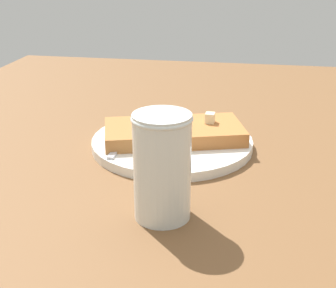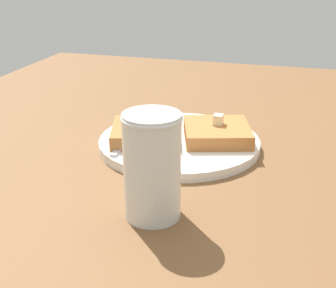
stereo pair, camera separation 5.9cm
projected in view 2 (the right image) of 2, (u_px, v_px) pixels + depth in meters
The scene contains 7 objects.
table_surface at pixel (217, 154), 70.90cm from camera, with size 112.13×112.13×2.93cm, color brown.
plate at pixel (179, 142), 69.53cm from camera, with size 23.80×23.80×1.34cm.
toast_slice_left at pixel (214, 132), 68.98cm from camera, with size 9.45×9.80×2.06cm, color #B46C35.
toast_slice_middle at pixel (145, 132), 68.85cm from camera, with size 9.45×9.80×2.06cm, color #A86C38.
butter_pat_primary at pixel (218, 119), 68.85cm from camera, with size 1.50×1.35×1.50cm, color beige.
fork at pixel (135, 133), 71.03cm from camera, with size 2.22×16.01×0.36cm.
syrup_jar at pixel (152, 172), 49.90cm from camera, with size 6.44×6.44×11.84cm.
Camera 2 is at (-10.87, 64.39, 30.09)cm, focal length 50.00 mm.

